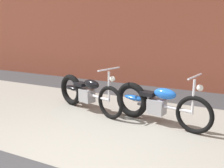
{
  "coord_description": "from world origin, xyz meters",
  "views": [
    {
      "loc": [
        1.81,
        -2.4,
        1.86
      ],
      "look_at": [
        -0.27,
        1.83,
        0.75
      ],
      "focal_mm": 40.69,
      "sensor_mm": 36.0,
      "label": 1
    }
  ],
  "objects": [
    {
      "name": "motorcycle_black",
      "position": [
        -1.12,
        2.19,
        0.4
      ],
      "size": [
        1.94,
        0.86,
        1.03
      ],
      "rotation": [
        0.0,
        0.0,
        -0.32
      ],
      "color": "black",
      "rests_on": "ground"
    },
    {
      "name": "motorcycle_blue",
      "position": [
        0.47,
        2.1,
        0.4
      ],
      "size": [
        1.98,
        0.72,
        1.03
      ],
      "rotation": [
        0.0,
        0.0,
        -0.21
      ],
      "color": "black",
      "rests_on": "ground"
    },
    {
      "name": "sidewalk_slab",
      "position": [
        0.0,
        1.75,
        0.0
      ],
      "size": [
        36.0,
        3.5,
        0.01
      ],
      "primitive_type": "cube",
      "color": "gray",
      "rests_on": "ground"
    }
  ]
}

